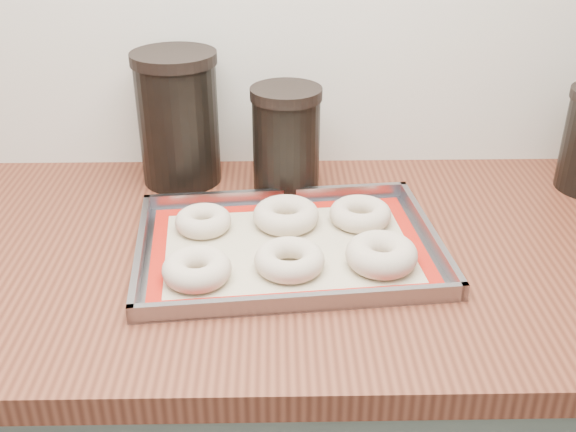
{
  "coord_description": "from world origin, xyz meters",
  "views": [
    {
      "loc": [
        -0.17,
        0.76,
        1.44
      ],
      "look_at": [
        -0.15,
        1.66,
        0.96
      ],
      "focal_mm": 42.0,
      "sensor_mm": 36.0,
      "label": 1
    }
  ],
  "objects_px": {
    "baking_tray": "(288,246)",
    "canister_mid": "(286,140)",
    "bagel_front_left": "(197,269)",
    "bagel_front_right": "(381,254)",
    "bagel_back_mid": "(286,215)",
    "bagel_back_right": "(360,214)",
    "bagel_back_left": "(203,221)",
    "bagel_front_mid": "(289,260)",
    "canister_left": "(178,118)"
  },
  "relations": [
    {
      "from": "baking_tray",
      "to": "canister_mid",
      "type": "xyz_separation_m",
      "value": [
        0.0,
        0.21,
        0.09
      ]
    },
    {
      "from": "bagel_front_right",
      "to": "bagel_back_right",
      "type": "distance_m",
      "value": 0.13
    },
    {
      "from": "bagel_back_left",
      "to": "baking_tray",
      "type": "bearing_deg",
      "value": -23.28
    },
    {
      "from": "bagel_back_right",
      "to": "canister_left",
      "type": "xyz_separation_m",
      "value": [
        -0.31,
        0.18,
        0.1
      ]
    },
    {
      "from": "bagel_front_mid",
      "to": "canister_left",
      "type": "height_order",
      "value": "canister_left"
    },
    {
      "from": "bagel_back_left",
      "to": "bagel_back_mid",
      "type": "distance_m",
      "value": 0.13
    },
    {
      "from": "bagel_back_left",
      "to": "bagel_back_mid",
      "type": "xyz_separation_m",
      "value": [
        0.13,
        0.01,
        0.0
      ]
    },
    {
      "from": "bagel_front_left",
      "to": "canister_left",
      "type": "relative_size",
      "value": 0.41
    },
    {
      "from": "bagel_front_mid",
      "to": "bagel_back_mid",
      "type": "xyz_separation_m",
      "value": [
        -0.0,
        0.14,
        0.0
      ]
    },
    {
      "from": "bagel_front_right",
      "to": "bagel_back_left",
      "type": "xyz_separation_m",
      "value": [
        -0.27,
        0.11,
        -0.0
      ]
    },
    {
      "from": "bagel_front_mid",
      "to": "bagel_back_mid",
      "type": "height_order",
      "value": "bagel_back_mid"
    },
    {
      "from": "baking_tray",
      "to": "canister_left",
      "type": "distance_m",
      "value": 0.35
    },
    {
      "from": "bagel_front_mid",
      "to": "bagel_back_left",
      "type": "height_order",
      "value": "bagel_front_mid"
    },
    {
      "from": "baking_tray",
      "to": "canister_mid",
      "type": "relative_size",
      "value": 2.55
    },
    {
      "from": "bagel_front_mid",
      "to": "bagel_back_right",
      "type": "height_order",
      "value": "same"
    },
    {
      "from": "bagel_front_left",
      "to": "bagel_back_left",
      "type": "relative_size",
      "value": 1.1
    },
    {
      "from": "bagel_front_left",
      "to": "bagel_front_right",
      "type": "xyz_separation_m",
      "value": [
        0.27,
        0.03,
        0.0
      ]
    },
    {
      "from": "bagel_front_mid",
      "to": "bagel_back_right",
      "type": "xyz_separation_m",
      "value": [
        0.12,
        0.14,
        -0.0
      ]
    },
    {
      "from": "baking_tray",
      "to": "bagel_back_left",
      "type": "distance_m",
      "value": 0.15
    },
    {
      "from": "baking_tray",
      "to": "bagel_front_right",
      "type": "distance_m",
      "value": 0.15
    },
    {
      "from": "bagel_front_right",
      "to": "baking_tray",
      "type": "bearing_deg",
      "value": 157.59
    },
    {
      "from": "bagel_back_left",
      "to": "bagel_back_right",
      "type": "xyz_separation_m",
      "value": [
        0.26,
        0.02,
        0.0
      ]
    },
    {
      "from": "baking_tray",
      "to": "bagel_back_right",
      "type": "relative_size",
      "value": 4.81
    },
    {
      "from": "bagel_front_mid",
      "to": "bagel_front_right",
      "type": "xyz_separation_m",
      "value": [
        0.14,
        0.01,
        0.0
      ]
    },
    {
      "from": "baking_tray",
      "to": "canister_left",
      "type": "relative_size",
      "value": 2.02
    },
    {
      "from": "bagel_back_left",
      "to": "canister_mid",
      "type": "relative_size",
      "value": 0.47
    },
    {
      "from": "canister_mid",
      "to": "bagel_back_left",
      "type": "bearing_deg",
      "value": -131.31
    },
    {
      "from": "bagel_front_left",
      "to": "bagel_back_left",
      "type": "xyz_separation_m",
      "value": [
        -0.0,
        0.15,
        -0.0
      ]
    },
    {
      "from": "bagel_front_mid",
      "to": "canister_left",
      "type": "distance_m",
      "value": 0.39
    },
    {
      "from": "bagel_front_right",
      "to": "canister_left",
      "type": "height_order",
      "value": "canister_left"
    },
    {
      "from": "canister_left",
      "to": "bagel_front_left",
      "type": "bearing_deg",
      "value": -79.93
    },
    {
      "from": "bagel_front_right",
      "to": "bagel_back_right",
      "type": "bearing_deg",
      "value": 96.69
    },
    {
      "from": "bagel_back_mid",
      "to": "bagel_back_left",
      "type": "bearing_deg",
      "value": -174.06
    },
    {
      "from": "bagel_back_mid",
      "to": "bagel_front_left",
      "type": "bearing_deg",
      "value": -129.14
    },
    {
      "from": "bagel_front_right",
      "to": "canister_left",
      "type": "xyz_separation_m",
      "value": [
        -0.33,
        0.32,
        0.1
      ]
    },
    {
      "from": "bagel_front_left",
      "to": "bagel_front_mid",
      "type": "height_order",
      "value": "bagel_front_left"
    },
    {
      "from": "baking_tray",
      "to": "canister_mid",
      "type": "bearing_deg",
      "value": 89.77
    },
    {
      "from": "canister_left",
      "to": "canister_mid",
      "type": "xyz_separation_m",
      "value": [
        0.19,
        -0.05,
        -0.02
      ]
    },
    {
      "from": "bagel_back_right",
      "to": "bagel_back_left",
      "type": "bearing_deg",
      "value": -175.75
    },
    {
      "from": "bagel_front_right",
      "to": "bagel_front_left",
      "type": "bearing_deg",
      "value": -173.42
    },
    {
      "from": "baking_tray",
      "to": "bagel_back_right",
      "type": "bearing_deg",
      "value": 32.75
    },
    {
      "from": "canister_left",
      "to": "canister_mid",
      "type": "relative_size",
      "value": 1.26
    },
    {
      "from": "canister_left",
      "to": "bagel_front_mid",
      "type": "bearing_deg",
      "value": -59.08
    },
    {
      "from": "bagel_front_right",
      "to": "bagel_back_mid",
      "type": "height_order",
      "value": "bagel_front_right"
    },
    {
      "from": "bagel_back_right",
      "to": "canister_left",
      "type": "relative_size",
      "value": 0.42
    },
    {
      "from": "bagel_back_mid",
      "to": "canister_left",
      "type": "height_order",
      "value": "canister_left"
    },
    {
      "from": "bagel_front_mid",
      "to": "bagel_back_right",
      "type": "relative_size",
      "value": 1.02
    },
    {
      "from": "bagel_back_right",
      "to": "canister_left",
      "type": "height_order",
      "value": "canister_left"
    },
    {
      "from": "canister_left",
      "to": "canister_mid",
      "type": "height_order",
      "value": "canister_left"
    },
    {
      "from": "bagel_back_mid",
      "to": "bagel_back_right",
      "type": "distance_m",
      "value": 0.12
    }
  ]
}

